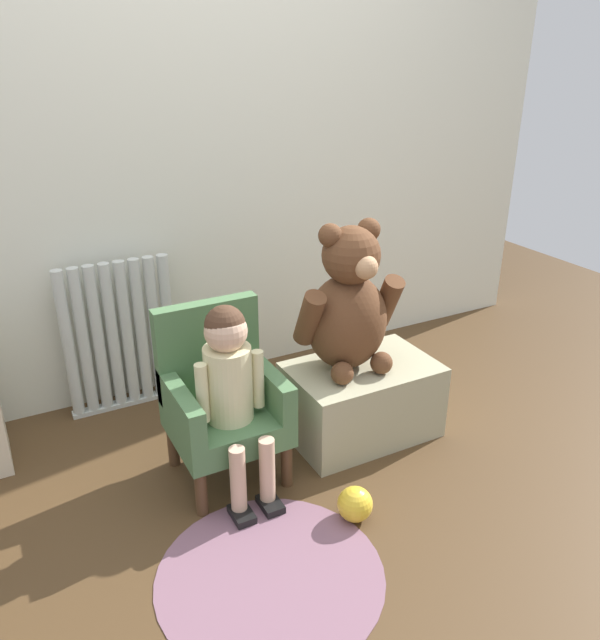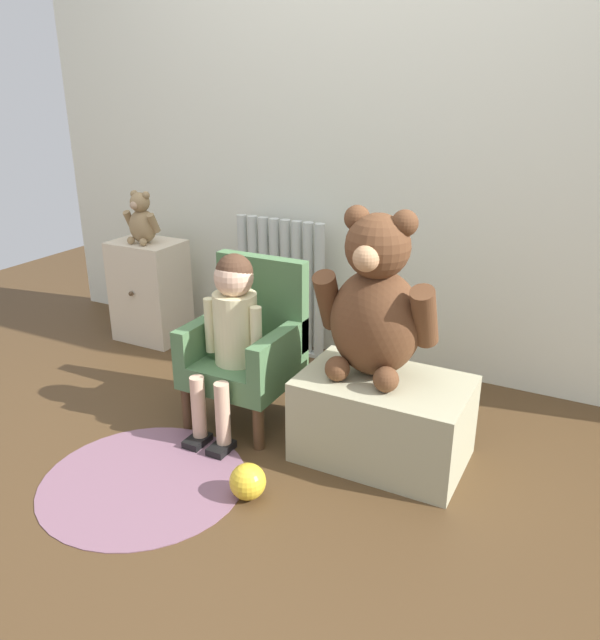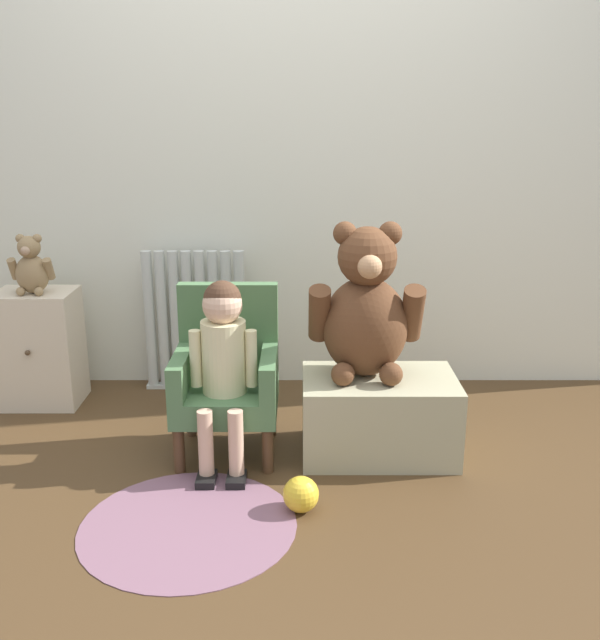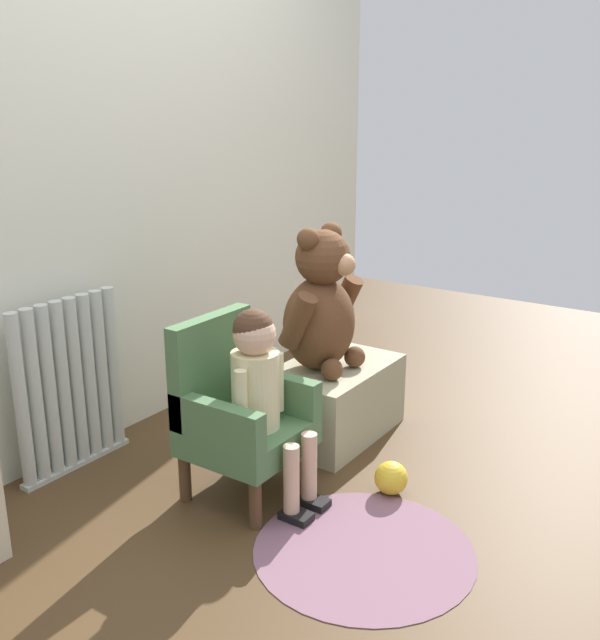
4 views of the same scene
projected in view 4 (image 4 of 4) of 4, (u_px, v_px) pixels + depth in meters
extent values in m
plane|color=#49331C|center=(384.00, 499.00, 2.59)|extent=(6.00, 6.00, 0.00)
cube|color=silver|center=(122.00, 149.00, 2.92)|extent=(3.80, 0.05, 2.40)
cylinder|color=silver|center=(21.00, 401.00, 2.56)|extent=(0.05, 0.05, 0.66)
cylinder|color=silver|center=(35.00, 396.00, 2.61)|extent=(0.05, 0.05, 0.66)
cylinder|color=silver|center=(50.00, 390.00, 2.66)|extent=(0.05, 0.05, 0.66)
cylinder|color=silver|center=(63.00, 385.00, 2.71)|extent=(0.05, 0.05, 0.66)
cylinder|color=silver|center=(76.00, 380.00, 2.76)|extent=(0.05, 0.05, 0.66)
cylinder|color=silver|center=(89.00, 375.00, 2.81)|extent=(0.05, 0.05, 0.66)
cylinder|color=silver|center=(101.00, 371.00, 2.86)|extent=(0.05, 0.05, 0.66)
cylinder|color=silver|center=(113.00, 366.00, 2.91)|extent=(0.05, 0.05, 0.66)
cube|color=silver|center=(78.00, 463.00, 2.83)|extent=(0.50, 0.05, 0.02)
cube|color=#4A7146|center=(248.00, 436.00, 2.57)|extent=(0.40, 0.38, 0.10)
cube|color=#4A7146|center=(211.00, 366.00, 2.59)|extent=(0.40, 0.06, 0.38)
cube|color=#4A7146|center=(216.00, 422.00, 2.40)|extent=(0.06, 0.38, 0.14)
cube|color=#4A7146|center=(275.00, 391.00, 2.67)|extent=(0.06, 0.38, 0.14)
cylinder|color=#4C331E|center=(255.00, 504.00, 2.39)|extent=(0.04, 0.04, 0.18)
cylinder|color=#4C331E|center=(310.00, 465.00, 2.66)|extent=(0.04, 0.04, 0.18)
cylinder|color=#4C331E|center=(185.00, 477.00, 2.56)|extent=(0.04, 0.04, 0.18)
cylinder|color=#4C331E|center=(243.00, 443.00, 2.83)|extent=(0.04, 0.04, 0.18)
cylinder|color=beige|center=(256.00, 390.00, 2.49)|extent=(0.17, 0.17, 0.28)
sphere|color=#D8AD8E|center=(254.00, 335.00, 2.43)|extent=(0.15, 0.15, 0.15)
sphere|color=#472D1E|center=(253.00, 329.00, 2.43)|extent=(0.14, 0.14, 0.14)
cylinder|color=#D8AD8E|center=(291.00, 479.00, 2.42)|extent=(0.06, 0.06, 0.25)
cube|color=black|center=(296.00, 516.00, 2.45)|extent=(0.07, 0.11, 0.03)
cylinder|color=#D8AD8E|center=(309.00, 466.00, 2.51)|extent=(0.06, 0.06, 0.25)
cube|color=black|center=(314.00, 502.00, 2.54)|extent=(0.07, 0.11, 0.03)
cylinder|color=beige|center=(241.00, 401.00, 2.40)|extent=(0.04, 0.04, 0.22)
cylinder|color=beige|center=(278.00, 382.00, 2.57)|extent=(0.04, 0.04, 0.22)
cube|color=tan|center=(334.00, 400.00, 3.07)|extent=(0.60, 0.39, 0.32)
ellipsoid|color=brown|center=(319.00, 323.00, 2.94)|extent=(0.33, 0.28, 0.39)
sphere|color=brown|center=(323.00, 257.00, 2.85)|extent=(0.22, 0.22, 0.22)
sphere|color=tan|center=(344.00, 265.00, 2.80)|extent=(0.09, 0.09, 0.09)
sphere|color=brown|center=(308.00, 239.00, 2.77)|extent=(0.09, 0.09, 0.09)
sphere|color=brown|center=(331.00, 233.00, 2.90)|extent=(0.09, 0.09, 0.09)
cylinder|color=brown|center=(298.00, 321.00, 2.77)|extent=(0.08, 0.17, 0.24)
cylinder|color=brown|center=(344.00, 301.00, 3.05)|extent=(0.08, 0.17, 0.24)
sphere|color=brown|center=(332.00, 370.00, 2.84)|extent=(0.09, 0.09, 0.09)
sphere|color=brown|center=(355.00, 357.00, 2.99)|extent=(0.09, 0.09, 0.09)
cylinder|color=#7B5566|center=(364.00, 550.00, 2.29)|extent=(0.72, 0.72, 0.01)
sphere|color=gold|center=(391.00, 478.00, 2.61)|extent=(0.12, 0.12, 0.12)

